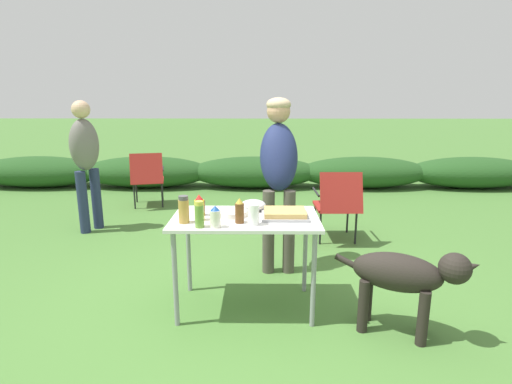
# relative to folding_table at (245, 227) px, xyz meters

# --- Properties ---
(ground_plane) EXTENTS (60.00, 60.00, 0.00)m
(ground_plane) POSITION_rel_folding_table_xyz_m (0.00, 0.00, -0.66)
(ground_plane) COLOR #477533
(shrub_hedge) EXTENTS (14.40, 0.90, 0.57)m
(shrub_hedge) POSITION_rel_folding_table_xyz_m (0.00, 4.36, -0.38)
(shrub_hedge) COLOR #234C1E
(shrub_hedge) RESTS_ON ground
(folding_table) EXTENTS (1.10, 0.64, 0.74)m
(folding_table) POSITION_rel_folding_table_xyz_m (0.00, 0.00, 0.00)
(folding_table) COLOR silver
(folding_table) RESTS_ON ground
(food_tray) EXTENTS (0.35, 0.29, 0.06)m
(food_tray) POSITION_rel_folding_table_xyz_m (0.30, 0.00, 0.10)
(food_tray) COLOR #9E9EA3
(food_tray) RESTS_ON folding_table
(plate_stack) EXTENTS (0.23, 0.23, 0.04)m
(plate_stack) POSITION_rel_folding_table_xyz_m (-0.10, 0.04, 0.10)
(plate_stack) COLOR white
(plate_stack) RESTS_ON folding_table
(mixing_bowl) EXTENTS (0.20, 0.20, 0.08)m
(mixing_bowl) POSITION_rel_folding_table_xyz_m (0.06, 0.19, 0.12)
(mixing_bowl) COLOR silver
(mixing_bowl) RESTS_ON folding_table
(paper_cup_stack) EXTENTS (0.08, 0.08, 0.15)m
(paper_cup_stack) POSITION_rel_folding_table_xyz_m (0.06, -0.19, 0.15)
(paper_cup_stack) COLOR white
(paper_cup_stack) RESTS_ON folding_table
(mustard_bottle) EXTENTS (0.07, 0.07, 0.19)m
(mustard_bottle) POSITION_rel_folding_table_xyz_m (-0.33, -0.08, 0.17)
(mustard_bottle) COLOR yellow
(mustard_bottle) RESTS_ON folding_table
(relish_jar) EXTENTS (0.06, 0.06, 0.19)m
(relish_jar) POSITION_rel_folding_table_xyz_m (-0.31, -0.25, 0.17)
(relish_jar) COLOR olive
(relish_jar) RESTS_ON folding_table
(beer_bottle) EXTENTS (0.06, 0.06, 0.18)m
(beer_bottle) POSITION_rel_folding_table_xyz_m (-0.04, -0.14, 0.16)
(beer_bottle) COLOR brown
(beer_bottle) RESTS_ON folding_table
(bbq_sauce_bottle) EXTENTS (0.07, 0.07, 0.15)m
(bbq_sauce_bottle) POSITION_rel_folding_table_xyz_m (-0.34, 0.05, 0.15)
(bbq_sauce_bottle) COLOR #562314
(bbq_sauce_bottle) RESTS_ON folding_table
(spice_jar) EXTENTS (0.07, 0.07, 0.20)m
(spice_jar) POSITION_rel_folding_table_xyz_m (-0.43, -0.15, 0.17)
(spice_jar) COLOR #B2893D
(spice_jar) RESTS_ON folding_table
(mayo_bottle) EXTENTS (0.08, 0.08, 0.16)m
(mayo_bottle) POSITION_rel_folding_table_xyz_m (-0.20, -0.25, 0.15)
(mayo_bottle) COLOR silver
(mayo_bottle) RESTS_ON folding_table
(standing_person_in_red_jacket) EXTENTS (0.36, 0.48, 1.62)m
(standing_person_in_red_jacket) POSITION_rel_folding_table_xyz_m (0.28, 0.77, 0.36)
(standing_person_in_red_jacket) COLOR #4C473D
(standing_person_in_red_jacket) RESTS_ON ground
(standing_person_in_navy_coat) EXTENTS (0.41, 0.45, 1.59)m
(standing_person_in_navy_coat) POSITION_rel_folding_table_xyz_m (-1.99, 1.86, 0.29)
(standing_person_in_navy_coat) COLOR #232D4C
(standing_person_in_navy_coat) RESTS_ON ground
(dog) EXTENTS (0.89, 0.50, 0.65)m
(dog) POSITION_rel_folding_table_xyz_m (1.10, -0.36, -0.23)
(dog) COLOR #28231E
(dog) RESTS_ON ground
(camp_chair_green_behind_table) EXTENTS (0.59, 0.68, 0.83)m
(camp_chair_green_behind_table) POSITION_rel_folding_table_xyz_m (-1.58, 2.98, -0.20)
(camp_chair_green_behind_table) COLOR maroon
(camp_chair_green_behind_table) RESTS_ON ground
(camp_chair_near_hedge) EXTENTS (0.49, 0.60, 0.83)m
(camp_chair_near_hedge) POSITION_rel_folding_table_xyz_m (0.99, 1.49, -0.20)
(camp_chair_near_hedge) COLOR maroon
(camp_chair_near_hedge) RESTS_ON ground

